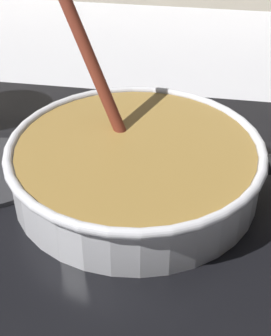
# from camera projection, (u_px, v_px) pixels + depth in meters

# --- Properties ---
(ground) EXTENTS (2.40, 1.60, 0.04)m
(ground) POSITION_uv_depth(u_px,v_px,m) (135.00, 251.00, 0.53)
(ground) COLOR #B7B7BC
(hob_plate) EXTENTS (0.56, 0.48, 0.01)m
(hob_plate) POSITION_uv_depth(u_px,v_px,m) (135.00, 192.00, 0.57)
(hob_plate) COLOR black
(hob_plate) RESTS_ON ground
(burner_ring) EXTENTS (0.18, 0.18, 0.01)m
(burner_ring) POSITION_uv_depth(u_px,v_px,m) (136.00, 185.00, 0.57)
(burner_ring) COLOR #592D0C
(burner_ring) RESTS_ON hob_plate
(cooking_pan) EXTENTS (0.41, 0.29, 0.27)m
(cooking_pan) POSITION_uv_depth(u_px,v_px,m) (137.00, 164.00, 0.55)
(cooking_pan) COLOR silver
(cooking_pan) RESTS_ON hob_plate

